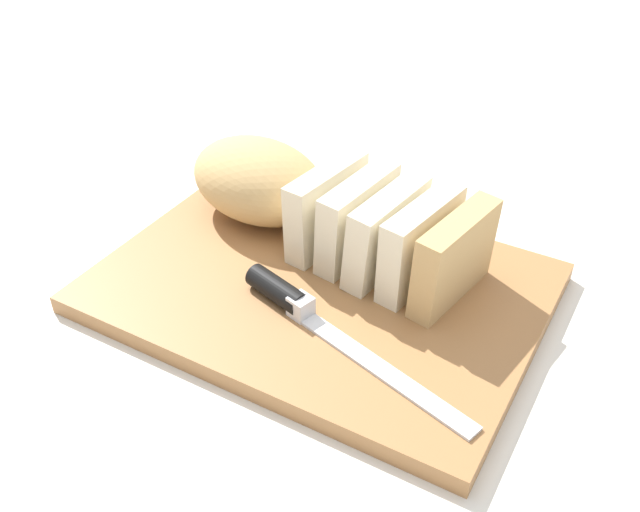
% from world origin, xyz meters
% --- Properties ---
extents(ground_plane, '(3.00, 3.00, 0.00)m').
position_xyz_m(ground_plane, '(0.00, 0.00, 0.00)').
color(ground_plane, silver).
extents(cutting_board, '(0.43, 0.31, 0.02)m').
position_xyz_m(cutting_board, '(0.00, 0.00, 0.01)').
color(cutting_board, '#9E6B3D').
rests_on(cutting_board, ground_plane).
extents(bread_loaf, '(0.35, 0.15, 0.09)m').
position_xyz_m(bread_loaf, '(-0.05, 0.06, 0.06)').
color(bread_loaf, tan).
rests_on(bread_loaf, cutting_board).
extents(bread_knife, '(0.26, 0.09, 0.02)m').
position_xyz_m(bread_knife, '(0.01, -0.05, 0.03)').
color(bread_knife, silver).
rests_on(bread_knife, cutting_board).
extents(crumb_near_knife, '(0.01, 0.01, 0.01)m').
position_xyz_m(crumb_near_knife, '(0.02, 0.04, 0.02)').
color(crumb_near_knife, tan).
rests_on(crumb_near_knife, cutting_board).
extents(crumb_near_loaf, '(0.01, 0.01, 0.01)m').
position_xyz_m(crumb_near_loaf, '(0.00, 0.04, 0.02)').
color(crumb_near_loaf, tan).
rests_on(crumb_near_loaf, cutting_board).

